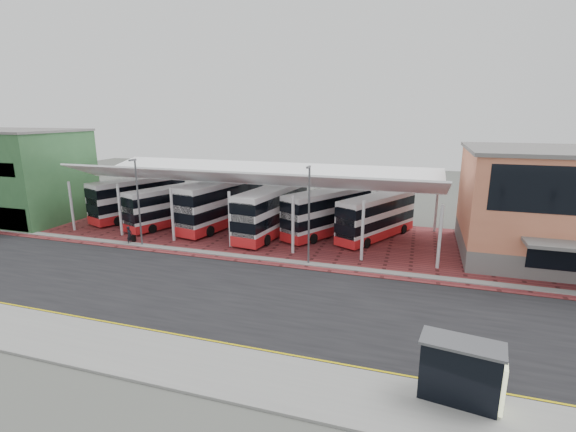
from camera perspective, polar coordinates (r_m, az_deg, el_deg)
name	(u,v)px	position (r m, az deg, el deg)	size (l,w,h in m)	color
ground	(257,292)	(29.36, -4.29, -10.29)	(140.00, 140.00, 0.00)	#484A44
road	(251,298)	(28.51, -5.05, -11.05)	(120.00, 14.00, 0.02)	black
forecourt	(326,241)	(40.46, 5.26, -3.37)	(72.00, 16.00, 0.06)	maroon
sidewalk	(188,363)	(22.26, -13.47, -18.99)	(120.00, 4.00, 0.14)	gray
north_kerb	(285,261)	(34.72, -0.45, -6.21)	(120.00, 0.80, 0.14)	gray
yellow_line_near	(208,343)	(23.74, -10.88, -16.72)	(120.00, 0.12, 0.01)	#D4BB09
yellow_line_far	(211,340)	(23.96, -10.53, -16.38)	(120.00, 0.12, 0.01)	#D4BB09
canopy	(252,176)	(42.41, -4.93, 5.44)	(37.00, 11.63, 7.07)	silver
shop_green	(43,176)	(54.22, -30.46, 4.70)	(6.40, 10.20, 10.22)	#366839
shop_cream	(0,174)	(59.20, -34.70, 4.76)	(6.40, 10.20, 10.22)	#B1AC91
lamp_west	(138,200)	(40.09, -19.82, 2.08)	(0.16, 0.90, 8.07)	#525358
lamp_east	(309,212)	(33.00, 2.87, 0.48)	(0.16, 0.90, 8.07)	#525358
bus_0	(139,198)	(51.47, -19.69, 2.31)	(6.37, 11.52, 4.66)	white
bus_1	(171,206)	(47.03, -15.69, 1.30)	(5.93, 10.41, 4.23)	white
bus_2	(222,204)	(45.31, -9.02, 1.68)	(5.10, 12.43, 4.99)	white
bus_3	(272,211)	(41.86, -2.16, 0.67)	(4.18, 11.82, 4.77)	white
bus_4	(328,212)	(42.04, 5.48, 0.49)	(7.46, 10.81, 4.51)	white
bus_5	(377,217)	(41.44, 12.02, -0.15)	(6.77, 10.23, 4.23)	white
pedestrian	(129,235)	(41.74, -20.88, -2.46)	(0.62, 0.41, 1.70)	black
suitcase	(134,238)	(42.46, -20.36, -2.90)	(0.36, 0.26, 0.62)	black
bus_shelter	(468,370)	(19.59, 23.36, -18.72)	(3.56, 2.03, 2.71)	black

